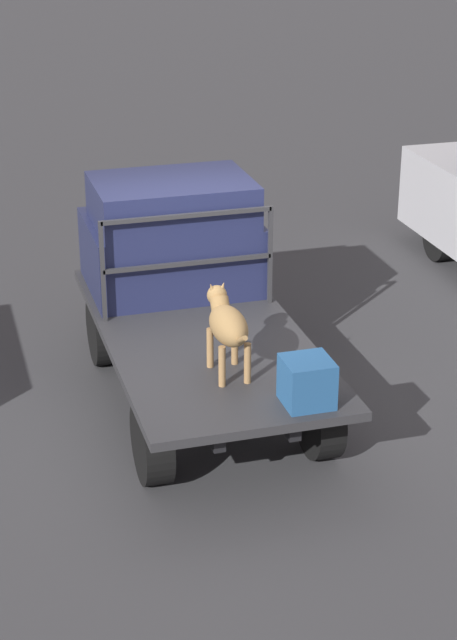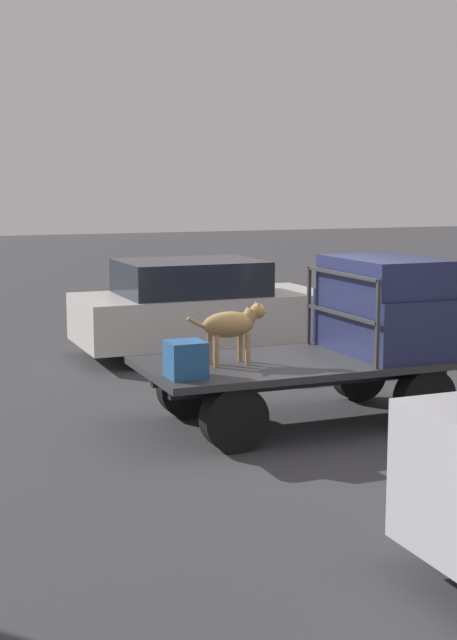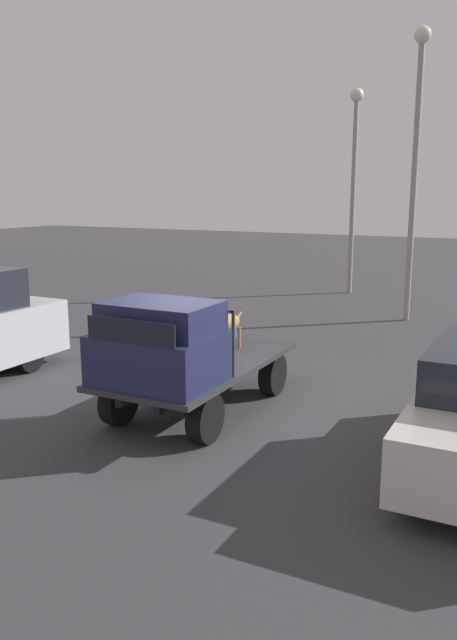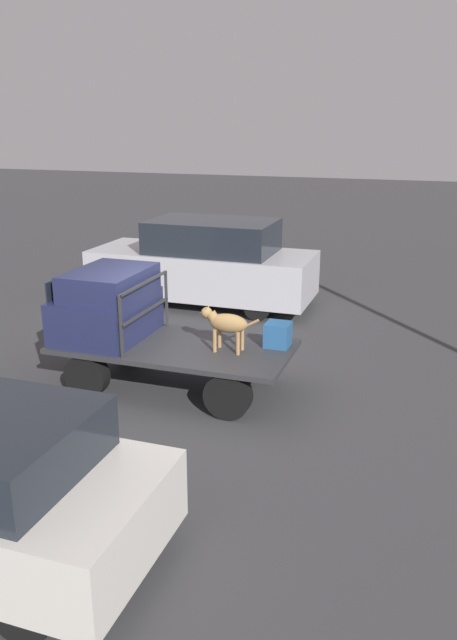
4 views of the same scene
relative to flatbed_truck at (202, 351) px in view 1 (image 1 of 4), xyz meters
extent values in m
plane|color=#38383A|center=(0.00, 0.00, -0.56)|extent=(80.00, 80.00, 0.00)
cylinder|color=black|center=(1.18, 0.74, -0.20)|extent=(0.71, 0.24, 0.71)
cylinder|color=black|center=(1.18, -0.74, -0.20)|extent=(0.71, 0.24, 0.71)
cylinder|color=black|center=(-1.18, 0.74, -0.20)|extent=(0.71, 0.24, 0.71)
cylinder|color=black|center=(-1.18, -0.74, -0.20)|extent=(0.71, 0.24, 0.71)
cube|color=black|center=(0.00, 0.32, 0.04)|extent=(3.51, 0.10, 0.18)
cube|color=black|center=(0.00, -0.32, 0.04)|extent=(3.51, 0.10, 0.18)
cube|color=#2D2D30|center=(0.00, 0.00, 0.17)|extent=(3.82, 1.81, 0.08)
cube|color=#1E2347|center=(1.21, 0.00, 0.57)|extent=(1.30, 1.69, 0.71)
cube|color=#1E2347|center=(1.11, 0.00, 1.14)|extent=(1.11, 1.55, 0.44)
cube|color=black|center=(1.85, 0.00, 1.08)|extent=(0.02, 1.38, 0.33)
cube|color=#2D2D30|center=(0.48, 0.82, 0.71)|extent=(0.04, 0.04, 0.99)
cube|color=#2D2D30|center=(0.48, -0.82, 0.71)|extent=(0.04, 0.04, 0.99)
cube|color=#2D2D30|center=(0.48, 0.00, 1.19)|extent=(0.04, 1.65, 0.04)
cube|color=#2D2D30|center=(0.48, 0.00, 0.71)|extent=(0.04, 1.65, 0.04)
cylinder|color=#9E7547|center=(-0.75, 0.12, 0.39)|extent=(0.06, 0.06, 0.36)
cylinder|color=#9E7547|center=(-0.75, -0.10, 0.39)|extent=(0.06, 0.06, 0.36)
cylinder|color=#9E7547|center=(-1.13, 0.12, 0.39)|extent=(0.06, 0.06, 0.36)
cylinder|color=#9E7547|center=(-1.13, -0.10, 0.39)|extent=(0.06, 0.06, 0.36)
ellipsoid|color=olive|center=(-0.94, 0.01, 0.67)|extent=(0.61, 0.30, 0.30)
sphere|color=#9E7547|center=(-0.77, 0.01, 0.62)|extent=(0.13, 0.13, 0.13)
cylinder|color=olive|center=(-0.68, 0.01, 0.75)|extent=(0.21, 0.16, 0.20)
sphere|color=olive|center=(-0.58, 0.01, 0.80)|extent=(0.18, 0.18, 0.18)
cone|color=#9E7547|center=(-0.51, 0.01, 0.79)|extent=(0.10, 0.10, 0.10)
cone|color=olive|center=(-0.59, 0.06, 0.88)|extent=(0.06, 0.08, 0.10)
cone|color=olive|center=(-0.59, -0.04, 0.88)|extent=(0.06, 0.08, 0.10)
cylinder|color=olive|center=(-1.31, 0.01, 0.70)|extent=(0.26, 0.04, 0.17)
cube|color=#235184|center=(-1.61, -0.45, 0.40)|extent=(0.39, 0.39, 0.39)
cylinder|color=black|center=(3.00, -3.97, -0.26)|extent=(0.60, 0.20, 0.60)
camera|label=1|loc=(-8.79, 2.28, 4.29)|focal=60.00mm
camera|label=2|loc=(-4.64, -9.13, 2.23)|focal=50.00mm
camera|label=3|loc=(8.31, 4.77, 2.89)|focal=35.00mm
camera|label=4|loc=(-3.90, 8.68, 3.66)|focal=35.00mm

